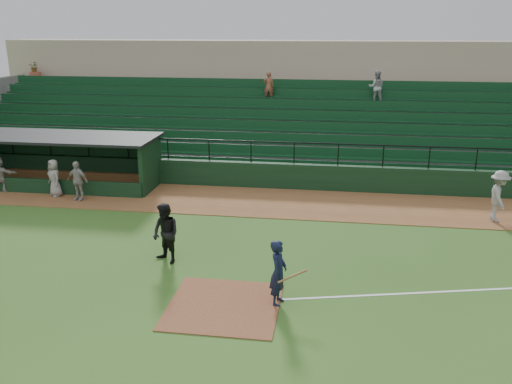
# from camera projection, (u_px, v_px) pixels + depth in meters

# --- Properties ---
(ground) EXTENTS (90.00, 90.00, 0.00)m
(ground) POSITION_uv_depth(u_px,v_px,m) (231.00, 289.00, 15.41)
(ground) COLOR #31591D
(ground) RESTS_ON ground
(warning_track) EXTENTS (40.00, 4.00, 0.03)m
(warning_track) POSITION_uv_depth(u_px,v_px,m) (266.00, 202.00, 22.96)
(warning_track) COLOR brown
(warning_track) RESTS_ON ground
(home_plate_dirt) EXTENTS (3.00, 3.00, 0.03)m
(home_plate_dirt) POSITION_uv_depth(u_px,v_px,m) (224.00, 306.00, 14.46)
(home_plate_dirt) COLOR brown
(home_plate_dirt) RESTS_ON ground
(foul_line) EXTENTS (17.49, 4.44, 0.01)m
(foul_line) POSITION_uv_depth(u_px,v_px,m) (509.00, 289.00, 15.43)
(foul_line) COLOR white
(foul_line) RESTS_ON ground
(stadium_structure) EXTENTS (38.00, 13.08, 6.40)m
(stadium_structure) POSITION_uv_depth(u_px,v_px,m) (285.00, 117.00, 30.26)
(stadium_structure) COLOR black
(stadium_structure) RESTS_ON ground
(dugout) EXTENTS (8.90, 3.20, 2.42)m
(dugout) POSITION_uv_depth(u_px,v_px,m) (68.00, 156.00, 25.40)
(dugout) COLOR black
(dugout) RESTS_ON ground
(batter_at_plate) EXTENTS (1.06, 0.73, 1.86)m
(batter_at_plate) POSITION_uv_depth(u_px,v_px,m) (278.00, 273.00, 14.33)
(batter_at_plate) COLOR black
(batter_at_plate) RESTS_ON ground
(umpire) EXTENTS (1.20, 1.14, 1.96)m
(umpire) POSITION_uv_depth(u_px,v_px,m) (166.00, 234.00, 16.89)
(umpire) COLOR black
(umpire) RESTS_ON ground
(runner) EXTENTS (0.79, 1.33, 2.01)m
(runner) POSITION_uv_depth(u_px,v_px,m) (499.00, 196.00, 20.42)
(runner) COLOR gray
(runner) RESTS_ON warning_track
(dugout_player_a) EXTENTS (1.07, 0.60, 1.73)m
(dugout_player_a) POSITION_uv_depth(u_px,v_px,m) (77.00, 181.00, 22.97)
(dugout_player_a) COLOR #A9A39E
(dugout_player_a) RESTS_ON warning_track
(dugout_player_b) EXTENTS (0.97, 0.92, 1.67)m
(dugout_player_b) POSITION_uv_depth(u_px,v_px,m) (54.00, 178.00, 23.52)
(dugout_player_b) COLOR gray
(dugout_player_b) RESTS_ON warning_track
(dugout_player_c) EXTENTS (1.54, 0.54, 1.64)m
(dugout_player_c) POSITION_uv_depth(u_px,v_px,m) (0.00, 174.00, 24.15)
(dugout_player_c) COLOR #A6A29C
(dugout_player_c) RESTS_ON warning_track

